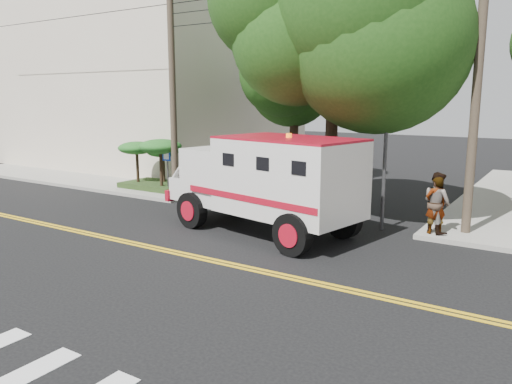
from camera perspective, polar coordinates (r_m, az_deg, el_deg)
The scene contains 13 objects.
ground at distance 14.20m, azimuth -8.35°, elevation -7.06°, with size 100.00×100.00×0.00m, color black.
sidewalk_nw at distance 32.89m, azimuth -10.75°, elevation 3.09°, with size 17.00×17.00×0.15m, color gray.
building_left at distance 35.09m, azimuth -11.76°, elevation 11.83°, with size 16.00×14.00×10.00m, color beige.
utility_pole_left at distance 21.75m, azimuth -9.50°, elevation 11.05°, with size 0.28×0.28×9.00m, color #382D23.
utility_pole_right at distance 16.58m, azimuth 23.90°, elevation 10.47°, with size 0.28×0.28×9.00m, color #382D23.
tree_main at distance 18.05m, azimuth 9.95°, elevation 19.77°, with size 6.08×5.70×9.85m.
tree_left at distance 24.88m, azimuth 4.89°, elevation 13.92°, with size 4.48×4.20×7.70m.
traffic_signal at distance 16.71m, azimuth 14.49°, elevation 3.21°, with size 0.15×0.18×3.60m.
accessibility_sign at distance 22.47m, azimuth -10.10°, elevation 3.00°, with size 0.45×0.10×2.02m.
palm_planter at distance 23.61m, azimuth -11.59°, elevation 3.99°, with size 3.52×2.63×2.36m.
armored_truck at distance 15.82m, azimuth 1.25°, elevation 1.53°, with size 7.25×3.86×3.14m.
pedestrian_a at distance 16.36m, azimuth 19.84°, elevation -1.43°, with size 0.66×0.43×1.80m, color gray.
pedestrian_b at distance 16.50m, azimuth 19.97°, elevation -1.13°, with size 0.93×0.72×1.91m, color gray.
Camera 1 is at (8.94, -10.17, 4.29)m, focal length 35.00 mm.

